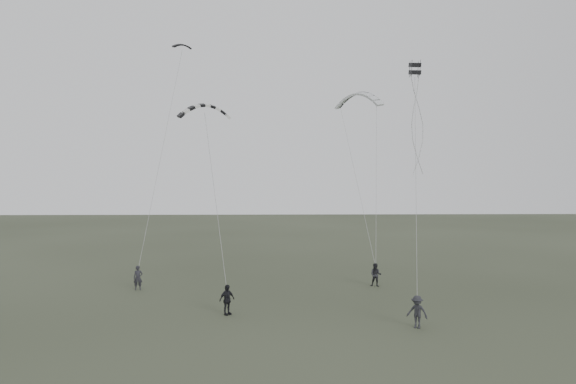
{
  "coord_description": "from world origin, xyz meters",
  "views": [
    {
      "loc": [
        0.07,
        -28.95,
        7.43
      ],
      "look_at": [
        0.94,
        5.86,
        6.22
      ],
      "focal_mm": 35.0,
      "sensor_mm": 36.0,
      "label": 1
    }
  ],
  "objects_px": {
    "flyer_left": "(138,278)",
    "kite_dark_small": "(182,45)",
    "kite_striped": "(205,105)",
    "kite_box": "(415,69)",
    "flyer_center": "(227,300)",
    "kite_pale_large": "(358,94)",
    "flyer_right": "(376,275)",
    "flyer_far": "(417,312)"
  },
  "relations": [
    {
      "from": "flyer_right",
      "to": "kite_box",
      "type": "distance_m",
      "value": 13.27
    },
    {
      "from": "flyer_center",
      "to": "kite_striped",
      "type": "height_order",
      "value": "kite_striped"
    },
    {
      "from": "kite_pale_large",
      "to": "kite_box",
      "type": "xyz_separation_m",
      "value": [
        1.85,
        -10.51,
        0.04
      ]
    },
    {
      "from": "flyer_left",
      "to": "kite_pale_large",
      "type": "relative_size",
      "value": 0.39
    },
    {
      "from": "flyer_left",
      "to": "kite_striped",
      "type": "distance_m",
      "value": 11.96
    },
    {
      "from": "kite_box",
      "to": "flyer_right",
      "type": "bearing_deg",
      "value": 123.9
    },
    {
      "from": "kite_striped",
      "to": "kite_box",
      "type": "relative_size",
      "value": 4.29
    },
    {
      "from": "flyer_center",
      "to": "kite_striped",
      "type": "bearing_deg",
      "value": 74.82
    },
    {
      "from": "flyer_right",
      "to": "flyer_far",
      "type": "height_order",
      "value": "flyer_far"
    },
    {
      "from": "kite_dark_small",
      "to": "kite_box",
      "type": "xyz_separation_m",
      "value": [
        15.15,
        -7.29,
        -2.99
      ]
    },
    {
      "from": "flyer_right",
      "to": "kite_striped",
      "type": "height_order",
      "value": "kite_striped"
    },
    {
      "from": "kite_box",
      "to": "kite_dark_small",
      "type": "bearing_deg",
      "value": 149.41
    },
    {
      "from": "kite_striped",
      "to": "kite_box",
      "type": "height_order",
      "value": "kite_box"
    },
    {
      "from": "flyer_left",
      "to": "kite_striped",
      "type": "height_order",
      "value": "kite_striped"
    },
    {
      "from": "flyer_left",
      "to": "kite_dark_small",
      "type": "relative_size",
      "value": 1.12
    },
    {
      "from": "kite_dark_small",
      "to": "flyer_left",
      "type": "bearing_deg",
      "value": -138.07
    },
    {
      "from": "flyer_far",
      "to": "kite_box",
      "type": "distance_m",
      "value": 15.01
    },
    {
      "from": "flyer_left",
      "to": "kite_dark_small",
      "type": "height_order",
      "value": "kite_dark_small"
    },
    {
      "from": "kite_dark_small",
      "to": "kite_pale_large",
      "type": "xyz_separation_m",
      "value": [
        13.3,
        3.22,
        -3.03
      ]
    },
    {
      "from": "kite_dark_small",
      "to": "kite_box",
      "type": "distance_m",
      "value": 17.08
    },
    {
      "from": "flyer_right",
      "to": "kite_pale_large",
      "type": "relative_size",
      "value": 0.38
    },
    {
      "from": "flyer_left",
      "to": "flyer_center",
      "type": "height_order",
      "value": "flyer_center"
    },
    {
      "from": "flyer_left",
      "to": "flyer_far",
      "type": "bearing_deg",
      "value": -43.25
    },
    {
      "from": "flyer_left",
      "to": "kite_box",
      "type": "xyz_separation_m",
      "value": [
        17.11,
        -1.63,
        12.92
      ]
    },
    {
      "from": "flyer_center",
      "to": "kite_dark_small",
      "type": "xyz_separation_m",
      "value": [
        -4.19,
        12.02,
        15.89
      ]
    },
    {
      "from": "flyer_far",
      "to": "flyer_left",
      "type": "bearing_deg",
      "value": -178.26
    },
    {
      "from": "kite_box",
      "to": "flyer_center",
      "type": "bearing_deg",
      "value": -161.55
    },
    {
      "from": "flyer_left",
      "to": "kite_box",
      "type": "distance_m",
      "value": 21.51
    },
    {
      "from": "kite_dark_small",
      "to": "kite_striped",
      "type": "height_order",
      "value": "kite_dark_small"
    },
    {
      "from": "flyer_left",
      "to": "flyer_center",
      "type": "xyz_separation_m",
      "value": [
        6.15,
        -6.36,
        0.02
      ]
    },
    {
      "from": "kite_dark_small",
      "to": "kite_striped",
      "type": "distance_m",
      "value": 10.86
    },
    {
      "from": "flyer_right",
      "to": "kite_box",
      "type": "xyz_separation_m",
      "value": [
        1.87,
        -2.33,
        12.93
      ]
    },
    {
      "from": "kite_pale_large",
      "to": "kite_box",
      "type": "relative_size",
      "value": 5.72
    },
    {
      "from": "flyer_far",
      "to": "kite_pale_large",
      "type": "height_order",
      "value": "kite_pale_large"
    },
    {
      "from": "flyer_left",
      "to": "flyer_right",
      "type": "relative_size",
      "value": 1.02
    },
    {
      "from": "flyer_right",
      "to": "kite_striped",
      "type": "distance_m",
      "value": 15.44
    },
    {
      "from": "flyer_left",
      "to": "flyer_far",
      "type": "height_order",
      "value": "flyer_far"
    },
    {
      "from": "flyer_right",
      "to": "flyer_center",
      "type": "height_order",
      "value": "flyer_center"
    },
    {
      "from": "kite_dark_small",
      "to": "kite_striped",
      "type": "xyz_separation_m",
      "value": [
        2.71,
        -9.01,
        -5.43
      ]
    },
    {
      "from": "flyer_left",
      "to": "kite_striped",
      "type": "bearing_deg",
      "value": -48.45
    },
    {
      "from": "kite_pale_large",
      "to": "flyer_right",
      "type": "bearing_deg",
      "value": -54.04
    },
    {
      "from": "kite_dark_small",
      "to": "kite_striped",
      "type": "bearing_deg",
      "value": -102.23
    }
  ]
}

